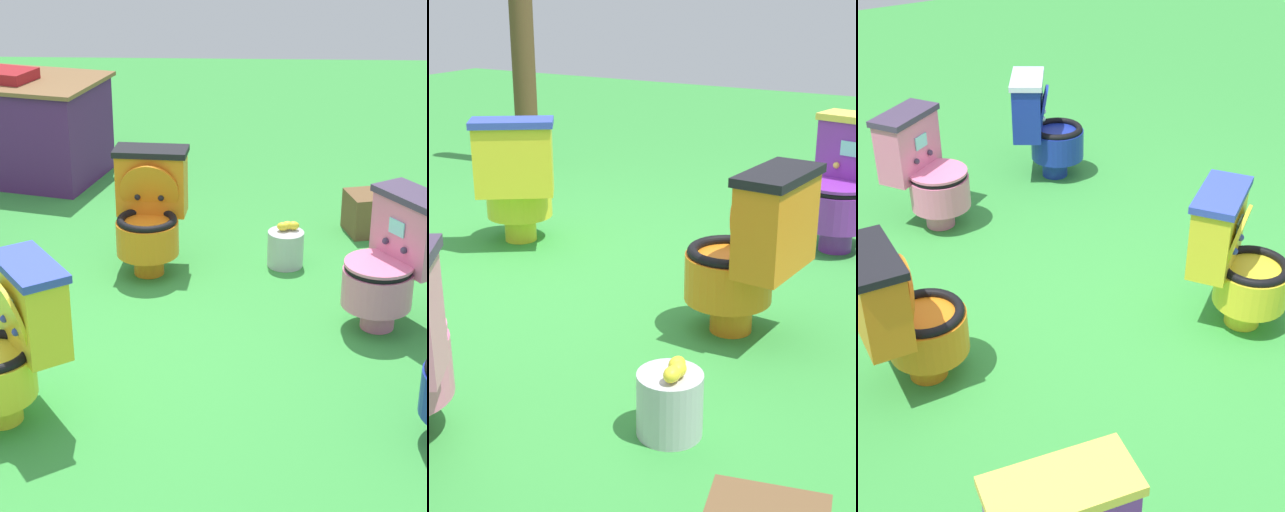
# 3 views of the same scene
# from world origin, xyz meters

# --- Properties ---
(ground) EXTENTS (14.00, 14.00, 0.00)m
(ground) POSITION_xyz_m (0.00, 0.00, 0.00)
(ground) COLOR green
(toilet_orange) EXTENTS (0.45, 0.52, 0.73)m
(toilet_orange) POSITION_xyz_m (0.05, 0.88, 0.37)
(toilet_orange) COLOR orange
(toilet_orange) RESTS_ON ground
(toilet_yellow) EXTENTS (0.63, 0.61, 0.73)m
(toilet_yellow) POSITION_xyz_m (-0.38, -0.68, 0.37)
(toilet_yellow) COLOR yellow
(toilet_yellow) RESTS_ON ground
(toilet_purple) EXTENTS (0.55, 0.48, 0.73)m
(toilet_purple) POSITION_xyz_m (-1.25, 0.90, 0.37)
(toilet_purple) COLOR purple
(toilet_purple) RESTS_ON ground
(wooden_post) EXTENTS (0.18, 0.18, 2.17)m
(wooden_post) POSITION_xyz_m (-1.93, -1.85, 1.08)
(wooden_post) COLOR brown
(wooden_post) RESTS_ON ground
(lemon_bucket) EXTENTS (0.22, 0.22, 0.28)m
(lemon_bucket) POSITION_xyz_m (0.87, 0.96, 0.12)
(lemon_bucket) COLOR #B7B7BF
(lemon_bucket) RESTS_ON ground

